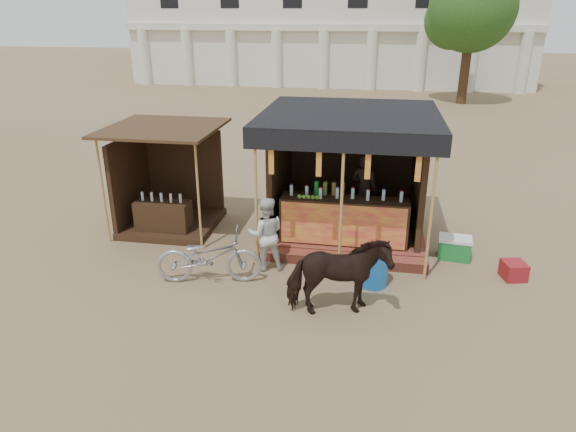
{
  "coord_description": "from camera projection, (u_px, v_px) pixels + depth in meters",
  "views": [
    {
      "loc": [
        1.52,
        -7.25,
        4.72
      ],
      "look_at": [
        0.0,
        1.6,
        1.1
      ],
      "focal_mm": 32.0,
      "sensor_mm": 36.0,
      "label": 1
    }
  ],
  "objects": [
    {
      "name": "bystander",
      "position": [
        266.0,
        234.0,
        9.81
      ],
      "size": [
        0.83,
        0.72,
        1.47
      ],
      "primitive_type": "imported",
      "rotation": [
        0.0,
        0.0,
        3.4
      ],
      "color": "silver",
      "rests_on": "ground"
    },
    {
      "name": "main_stall",
      "position": [
        348.0,
        192.0,
        11.15
      ],
      "size": [
        3.6,
        3.61,
        2.78
      ],
      "color": "#994432",
      "rests_on": "ground"
    },
    {
      "name": "blue_barrel",
      "position": [
        374.0,
        268.0,
        9.35
      ],
      "size": [
        0.58,
        0.58,
        0.69
      ],
      "primitive_type": "cylinder",
      "rotation": [
        0.0,
        0.0,
        -0.12
      ],
      "color": "#1658A7",
      "rests_on": "ground"
    },
    {
      "name": "secondary_stall",
      "position": [
        164.0,
        191.0,
        11.76
      ],
      "size": [
        2.4,
        2.4,
        2.38
      ],
      "color": "#352013",
      "rests_on": "ground"
    },
    {
      "name": "background_building",
      "position": [
        330.0,
        21.0,
        34.82
      ],
      "size": [
        26.0,
        7.45,
        8.18
      ],
      "color": "silver",
      "rests_on": "ground"
    },
    {
      "name": "cooler",
      "position": [
        454.0,
        248.0,
        10.4
      ],
      "size": [
        0.69,
        0.51,
        0.46
      ],
      "color": "#197430",
      "rests_on": "ground"
    },
    {
      "name": "ground",
      "position": [
        272.0,
        312.0,
        8.62
      ],
      "size": [
        120.0,
        120.0,
        0.0
      ],
      "primitive_type": "plane",
      "color": "#846B4C",
      "rests_on": "ground"
    },
    {
      "name": "motorbike",
      "position": [
        209.0,
        257.0,
        9.41
      ],
      "size": [
        2.02,
        1.03,
        1.01
      ],
      "primitive_type": "imported",
      "rotation": [
        0.0,
        0.0,
        1.76
      ],
      "color": "#A0A2A9",
      "rests_on": "ground"
    },
    {
      "name": "red_crate",
      "position": [
        514.0,
        270.0,
        9.63
      ],
      "size": [
        0.48,
        0.5,
        0.33
      ],
      "primitive_type": "cube",
      "rotation": [
        0.0,
        0.0,
        0.23
      ],
      "color": "maroon",
      "rests_on": "ground"
    },
    {
      "name": "cow",
      "position": [
        338.0,
        277.0,
        8.31
      ],
      "size": [
        1.78,
        1.18,
        1.39
      ],
      "primitive_type": "imported",
      "rotation": [
        0.0,
        0.0,
        1.86
      ],
      "color": "black",
      "rests_on": "ground"
    },
    {
      "name": "tree",
      "position": [
        468.0,
        11.0,
        26.22
      ],
      "size": [
        4.5,
        4.4,
        7.0
      ],
      "color": "#382314",
      "rests_on": "ground"
    }
  ]
}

